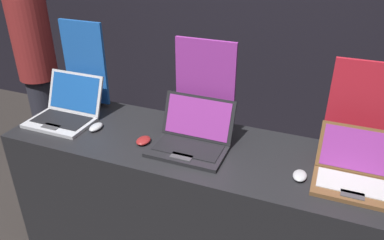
{
  "coord_description": "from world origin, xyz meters",
  "views": [
    {
      "loc": [
        0.64,
        -1.28,
        1.91
      ],
      "look_at": [
        0.0,
        0.31,
        1.01
      ],
      "focal_mm": 35.0,
      "sensor_mm": 36.0,
      "label": 1
    }
  ],
  "objects_px": {
    "laptop_front": "(66,111)",
    "mouse_middle": "(143,140)",
    "promo_stand_middle": "(205,89)",
    "laptop_back": "(354,173)",
    "person_bystander": "(38,70)",
    "mouse_front": "(96,127)",
    "laptop_middle": "(191,138)",
    "mouse_back": "(300,176)",
    "promo_stand_front": "(85,66)",
    "promo_stand_back": "(363,113)"
  },
  "relations": [
    {
      "from": "laptop_front",
      "to": "mouse_middle",
      "type": "relative_size",
      "value": 3.82
    },
    {
      "from": "promo_stand_middle",
      "to": "laptop_back",
      "type": "height_order",
      "value": "promo_stand_middle"
    },
    {
      "from": "laptop_back",
      "to": "person_bystander",
      "type": "xyz_separation_m",
      "value": [
        -2.42,
        0.67,
        -0.07
      ]
    },
    {
      "from": "person_bystander",
      "to": "mouse_front",
      "type": "bearing_deg",
      "value": -33.4
    },
    {
      "from": "laptop_middle",
      "to": "promo_stand_middle",
      "type": "height_order",
      "value": "promo_stand_middle"
    },
    {
      "from": "mouse_front",
      "to": "mouse_middle",
      "type": "distance_m",
      "value": 0.33
    },
    {
      "from": "laptop_front",
      "to": "mouse_back",
      "type": "relative_size",
      "value": 3.95
    },
    {
      "from": "promo_stand_middle",
      "to": "laptop_back",
      "type": "bearing_deg",
      "value": -14.69
    },
    {
      "from": "laptop_front",
      "to": "promo_stand_front",
      "type": "height_order",
      "value": "promo_stand_front"
    },
    {
      "from": "laptop_front",
      "to": "laptop_back",
      "type": "height_order",
      "value": "laptop_front"
    },
    {
      "from": "laptop_front",
      "to": "laptop_back",
      "type": "relative_size",
      "value": 1.07
    },
    {
      "from": "promo_stand_front",
      "to": "promo_stand_middle",
      "type": "distance_m",
      "value": 0.82
    },
    {
      "from": "laptop_middle",
      "to": "promo_stand_back",
      "type": "height_order",
      "value": "promo_stand_back"
    },
    {
      "from": "laptop_front",
      "to": "mouse_back",
      "type": "bearing_deg",
      "value": -3.35
    },
    {
      "from": "laptop_front",
      "to": "mouse_front",
      "type": "bearing_deg",
      "value": -9.58
    },
    {
      "from": "mouse_front",
      "to": "promo_stand_back",
      "type": "distance_m",
      "value": 1.42
    },
    {
      "from": "laptop_middle",
      "to": "mouse_front",
      "type": "bearing_deg",
      "value": -177.67
    },
    {
      "from": "laptop_front",
      "to": "promo_stand_middle",
      "type": "height_order",
      "value": "promo_stand_middle"
    },
    {
      "from": "mouse_middle",
      "to": "mouse_back",
      "type": "distance_m",
      "value": 0.83
    },
    {
      "from": "promo_stand_front",
      "to": "laptop_middle",
      "type": "xyz_separation_m",
      "value": [
        0.82,
        -0.25,
        -0.2
      ]
    },
    {
      "from": "promo_stand_front",
      "to": "mouse_back",
      "type": "relative_size",
      "value": 5.77
    },
    {
      "from": "laptop_front",
      "to": "mouse_front",
      "type": "distance_m",
      "value": 0.24
    },
    {
      "from": "mouse_middle",
      "to": "person_bystander",
      "type": "xyz_separation_m",
      "value": [
        -1.37,
        0.72,
        -0.03
      ]
    },
    {
      "from": "laptop_back",
      "to": "mouse_back",
      "type": "height_order",
      "value": "laptop_back"
    },
    {
      "from": "promo_stand_front",
      "to": "laptop_back",
      "type": "height_order",
      "value": "promo_stand_front"
    },
    {
      "from": "laptop_front",
      "to": "mouse_back",
      "type": "xyz_separation_m",
      "value": [
        1.39,
        -0.08,
        -0.04
      ]
    },
    {
      "from": "mouse_middle",
      "to": "promo_stand_back",
      "type": "relative_size",
      "value": 0.19
    },
    {
      "from": "promo_stand_front",
      "to": "promo_stand_back",
      "type": "height_order",
      "value": "promo_stand_front"
    },
    {
      "from": "promo_stand_front",
      "to": "laptop_back",
      "type": "xyz_separation_m",
      "value": [
        1.62,
        -0.26,
        -0.21
      ]
    },
    {
      "from": "promo_stand_front",
      "to": "promo_stand_middle",
      "type": "bearing_deg",
      "value": -3.72
    },
    {
      "from": "promo_stand_front",
      "to": "promo_stand_back",
      "type": "xyz_separation_m",
      "value": [
        1.62,
        -0.02,
        -0.02
      ]
    },
    {
      "from": "laptop_front",
      "to": "promo_stand_back",
      "type": "distance_m",
      "value": 1.64
    },
    {
      "from": "promo_stand_middle",
      "to": "promo_stand_back",
      "type": "distance_m",
      "value": 0.8
    },
    {
      "from": "promo_stand_front",
      "to": "laptop_back",
      "type": "bearing_deg",
      "value": -9.23
    },
    {
      "from": "mouse_front",
      "to": "person_bystander",
      "type": "xyz_separation_m",
      "value": [
        -1.04,
        0.69,
        -0.03
      ]
    },
    {
      "from": "laptop_front",
      "to": "mouse_middle",
      "type": "distance_m",
      "value": 0.57
    },
    {
      "from": "mouse_front",
      "to": "promo_stand_middle",
      "type": "bearing_deg",
      "value": 21.01
    },
    {
      "from": "promo_stand_front",
      "to": "mouse_back",
      "type": "distance_m",
      "value": 1.45
    },
    {
      "from": "mouse_back",
      "to": "promo_stand_back",
      "type": "distance_m",
      "value": 0.44
    },
    {
      "from": "person_bystander",
      "to": "laptop_back",
      "type": "bearing_deg",
      "value": -15.5
    },
    {
      "from": "promo_stand_front",
      "to": "person_bystander",
      "type": "bearing_deg",
      "value": 153.09
    },
    {
      "from": "promo_stand_front",
      "to": "mouse_middle",
      "type": "height_order",
      "value": "promo_stand_front"
    },
    {
      "from": "laptop_middle",
      "to": "mouse_back",
      "type": "distance_m",
      "value": 0.58
    },
    {
      "from": "mouse_middle",
      "to": "laptop_middle",
      "type": "bearing_deg",
      "value": 12.07
    },
    {
      "from": "laptop_front",
      "to": "promo_stand_back",
      "type": "relative_size",
      "value": 0.74
    },
    {
      "from": "mouse_middle",
      "to": "promo_stand_front",
      "type": "bearing_deg",
      "value": 151.17
    },
    {
      "from": "promo_stand_front",
      "to": "promo_stand_middle",
      "type": "relative_size",
      "value": 1.03
    },
    {
      "from": "mouse_front",
      "to": "promo_stand_middle",
      "type": "xyz_separation_m",
      "value": [
        0.58,
        0.22,
        0.24
      ]
    },
    {
      "from": "mouse_back",
      "to": "laptop_middle",
      "type": "bearing_deg",
      "value": 173.46
    },
    {
      "from": "mouse_back",
      "to": "promo_stand_back",
      "type": "xyz_separation_m",
      "value": [
        0.23,
        0.3,
        0.23
      ]
    }
  ]
}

